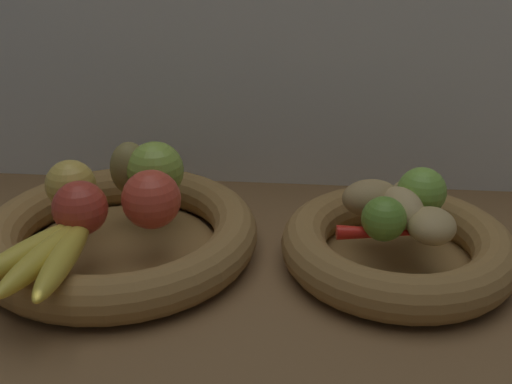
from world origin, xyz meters
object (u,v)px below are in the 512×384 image
at_px(apple_red_right, 151,199).
at_px(potato_large, 401,209).
at_px(potato_small, 431,224).
at_px(lime_far, 422,192).
at_px(banana_bunch_front, 48,253).
at_px(chili_pepper, 395,231).
at_px(fruit_bowl_left, 120,235).
at_px(potato_oblong, 371,198).
at_px(apple_red_front, 80,208).
at_px(lime_near, 384,220).
at_px(apple_golden_left, 71,185).
at_px(pear_brown, 130,168).
at_px(potato_back, 412,197).
at_px(fruit_bowl_right, 397,247).
at_px(apple_green_back, 155,170).

bearing_deg(apple_red_right, potato_large, 4.98).
height_order(potato_small, lime_far, lime_far).
height_order(banana_bunch_front, chili_pepper, banana_bunch_front).
height_order(fruit_bowl_left, potato_oblong, potato_oblong).
distance_m(apple_red_front, banana_bunch_front, 0.08).
bearing_deg(lime_near, potato_small, 6.67).
xyz_separation_m(apple_golden_left, lime_near, (0.40, -0.05, -0.01)).
height_order(pear_brown, lime_near, pear_brown).
bearing_deg(chili_pepper, apple_red_front, 178.39).
xyz_separation_m(apple_red_right, chili_pepper, (0.30, -0.00, -0.03)).
bearing_deg(potato_back, apple_golden_left, -176.52).
xyz_separation_m(pear_brown, chili_pepper, (0.35, -0.10, -0.03)).
relative_size(potato_large, lime_far, 1.26).
bearing_deg(pear_brown, potato_back, -3.50).
bearing_deg(apple_red_front, apple_red_right, 17.03).
bearing_deg(fruit_bowl_left, fruit_bowl_right, 0.00).
xyz_separation_m(apple_red_right, banana_bunch_front, (-0.09, -0.10, -0.02)).
xyz_separation_m(apple_golden_left, potato_small, (0.46, -0.05, -0.01)).
bearing_deg(fruit_bowl_right, fruit_bowl_left, -180.00).
distance_m(fruit_bowl_right, apple_golden_left, 0.44).
xyz_separation_m(pear_brown, potato_oblong, (0.33, -0.04, -0.01)).
relative_size(apple_golden_left, apple_green_back, 0.84).
height_order(pear_brown, lime_far, pear_brown).
bearing_deg(potato_large, fruit_bowl_right, 90.00).
xyz_separation_m(fruit_bowl_left, fruit_bowl_right, (0.37, 0.00, 0.00)).
bearing_deg(banana_bunch_front, lime_far, 20.88).
xyz_separation_m(apple_golden_left, banana_bunch_front, (0.02, -0.14, -0.02)).
bearing_deg(banana_bunch_front, apple_green_back, 67.15).
bearing_deg(chili_pepper, potato_large, 66.90).
relative_size(apple_golden_left, pear_brown, 0.88).
bearing_deg(fruit_bowl_right, potato_oblong, 142.13).
bearing_deg(potato_large, apple_golden_left, 177.89).
bearing_deg(banana_bunch_front, potato_back, 21.92).
bearing_deg(potato_back, fruit_bowl_left, -173.60).
relative_size(fruit_bowl_left, potato_back, 5.83).
bearing_deg(lime_far, potato_oblong, -170.75).
height_order(potato_back, potato_small, potato_back).
distance_m(banana_bunch_front, potato_small, 0.45).
xyz_separation_m(fruit_bowl_right, apple_red_front, (-0.39, -0.05, 0.06)).
relative_size(potato_small, lime_far, 1.03).
height_order(fruit_bowl_left, potato_small, potato_small).
distance_m(apple_golden_left, lime_far, 0.46).
distance_m(fruit_bowl_right, potato_large, 0.06).
distance_m(apple_golden_left, potato_oblong, 0.40).
xyz_separation_m(potato_oblong, potato_back, (0.05, 0.02, -0.00)).
height_order(fruit_bowl_right, pear_brown, pear_brown).
height_order(apple_golden_left, lime_far, apple_golden_left).
bearing_deg(chili_pepper, potato_oblong, 108.06).
relative_size(apple_golden_left, banana_bunch_front, 0.35).
bearing_deg(lime_far, pear_brown, 175.85).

